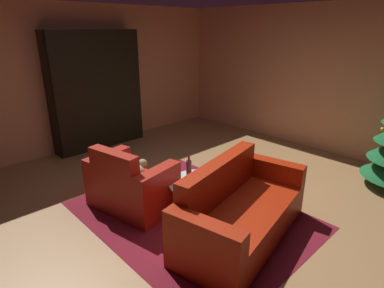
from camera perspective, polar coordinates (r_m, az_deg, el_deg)
ground_plane at (r=4.23m, az=2.33°, el=-11.11°), size 7.67×7.67×0.00m
wall_back at (r=6.29m, az=22.92°, el=10.58°), size 6.51×0.06×2.62m
wall_left at (r=6.35m, az=-19.26°, el=11.12°), size 0.06×6.24×2.62m
area_rug at (r=4.05m, az=-0.15°, el=-12.58°), size 2.81×2.13×0.01m
bookshelf_unit at (r=6.31m, az=-15.87°, el=8.75°), size 0.33×1.74×2.17m
armchair_red at (r=4.14m, az=-11.01°, el=-7.42°), size 1.17×0.87×0.85m
couch_red at (r=3.60m, az=8.48°, el=-12.05°), size 1.14×1.90×0.84m
coffee_table at (r=3.96m, az=1.30°, el=-7.31°), size 0.77×0.77×0.40m
book_stack_on_table at (r=3.99m, az=1.49°, el=-6.07°), size 0.23×0.15×0.07m
bottle_on_table at (r=4.04m, az=-0.56°, el=-4.35°), size 0.07×0.07×0.29m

